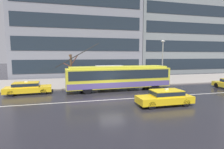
{
  "coord_description": "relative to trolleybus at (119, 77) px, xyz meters",
  "views": [
    {
      "loc": [
        -4.2,
        -16.67,
        4.1
      ],
      "look_at": [
        0.95,
        3.95,
        1.76
      ],
      "focal_mm": 28.24,
      "sensor_mm": 36.0,
      "label": 1
    }
  ],
  "objects": [
    {
      "name": "pedestrian_waiting_by_pole",
      "position": [
        -4.29,
        2.33,
        0.17
      ],
      "size": [
        1.42,
        1.42,
        1.96
      ],
      "color": "#252B50",
      "rests_on": "sidewalk_slab"
    },
    {
      "name": "office_tower_corner_left",
      "position": [
        -3.56,
        19.93,
        12.36
      ],
      "size": [
        24.05,
        15.62,
        27.8
      ],
      "color": "gray",
      "rests_on": "ground_plane"
    },
    {
      "name": "lane_centre_line",
      "position": [
        -1.55,
        -4.22,
        -1.54
      ],
      "size": [
        72.0,
        0.14,
        0.01
      ],
      "primitive_type": "cube",
      "color": "silver",
      "rests_on": "ground_plane"
    },
    {
      "name": "pedestrian_walking_past",
      "position": [
        1.9,
        2.27,
        0.1
      ],
      "size": [
        1.32,
        1.32,
        1.92
      ],
      "color": "#525344",
      "rests_on": "sidewalk_slab"
    },
    {
      "name": "office_tower_corner_right",
      "position": [
        19.95,
        20.61,
        8.42
      ],
      "size": [
        21.95,
        13.79,
        19.91
      ],
      "color": "gray",
      "rests_on": "ground_plane"
    },
    {
      "name": "sidewalk_slab",
      "position": [
        -1.55,
        6.6,
        -1.48
      ],
      "size": [
        80.0,
        10.0,
        0.14
      ],
      "primitive_type": "cube",
      "color": "gray",
      "rests_on": "ground_plane"
    },
    {
      "name": "pedestrian_approaching_curb",
      "position": [
        -2.11,
        3.74,
        -0.44
      ],
      "size": [
        0.49,
        0.49,
        1.64
      ],
      "color": "#4A514B",
      "rests_on": "sidewalk_slab"
    },
    {
      "name": "ground_plane",
      "position": [
        -1.55,
        -3.02,
        -1.55
      ],
      "size": [
        160.0,
        160.0,
        0.0
      ],
      "primitive_type": "plane",
      "color": "#232228"
    },
    {
      "name": "pedestrian_at_shelter",
      "position": [
        -1.78,
        2.27,
        -0.46
      ],
      "size": [
        0.51,
        0.51,
        1.6
      ],
      "color": "#514B43",
      "rests_on": "sidewalk_slab"
    },
    {
      "name": "street_lamp",
      "position": [
        7.23,
        2.8,
        2.2
      ],
      "size": [
        0.6,
        0.32,
        6.02
      ],
      "color": "gray",
      "rests_on": "sidewalk_slab"
    },
    {
      "name": "trolleybus",
      "position": [
        0.0,
        0.0,
        0.0
      ],
      "size": [
        13.21,
        2.97,
        5.4
      ],
      "color": "yellow",
      "rests_on": "ground_plane"
    },
    {
      "name": "taxi_queued_behind_bus",
      "position": [
        -9.99,
        0.28,
        -0.84
      ],
      "size": [
        4.76,
        2.19,
        1.39
      ],
      "color": "yellow",
      "rests_on": "ground_plane"
    },
    {
      "name": "taxi_oncoming_near",
      "position": [
        1.89,
        -7.04,
        -0.84
      ],
      "size": [
        4.54,
        1.75,
        1.39
      ],
      "color": "yellow",
      "rests_on": "ground_plane"
    },
    {
      "name": "bus_shelter",
      "position": [
        -0.46,
        3.05,
        0.54
      ],
      "size": [
        3.62,
        1.78,
        2.58
      ],
      "color": "gray",
      "rests_on": "sidewalk_slab"
    },
    {
      "name": "street_tree_bare",
      "position": [
        -5.38,
        4.91,
        0.81
      ],
      "size": [
        1.99,
        1.02,
        4.07
      ],
      "color": "#4F3825",
      "rests_on": "sidewalk_slab"
    }
  ]
}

